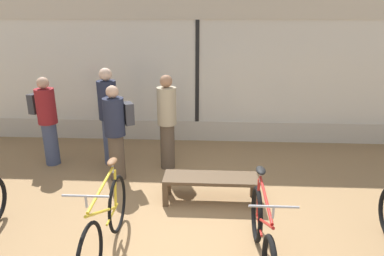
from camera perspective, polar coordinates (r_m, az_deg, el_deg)
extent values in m
plane|color=#99754C|center=(4.47, -1.26, -18.61)|extent=(24.00, 24.00, 0.00)
cube|color=beige|center=(7.67, 0.84, -0.41)|extent=(12.00, 0.08, 0.45)
cube|color=silver|center=(7.36, 0.89, 9.22)|extent=(12.00, 0.04, 2.15)
cube|color=beige|center=(7.27, 0.95, 19.98)|extent=(12.00, 0.08, 0.60)
cube|color=black|center=(7.33, 0.88, 9.19)|extent=(0.08, 0.02, 2.15)
torus|color=black|center=(4.62, -12.33, -12.25)|extent=(0.04, 0.74, 0.74)
cylinder|color=gold|center=(4.04, -14.67, -13.28)|extent=(0.03, 0.98, 0.51)
cylinder|color=gold|center=(4.47, -12.67, -9.84)|extent=(0.03, 0.11, 0.49)
cylinder|color=gold|center=(3.93, -14.86, -9.63)|extent=(0.03, 0.91, 0.10)
cylinder|color=gold|center=(4.43, -13.14, -13.77)|extent=(0.03, 0.47, 0.03)
cylinder|color=#B2B2B7|center=(4.30, -13.10, -6.44)|extent=(0.02, 0.02, 0.14)
ellipsoid|color=brown|center=(4.27, -13.17, -5.46)|extent=(0.11, 0.22, 0.06)
cylinder|color=#B2B2B7|center=(3.51, -17.23, -11.64)|extent=(0.02, 0.02, 0.12)
cylinder|color=#ADADB2|center=(3.48, -17.32, -10.78)|extent=(0.46, 0.02, 0.02)
torus|color=black|center=(4.44, 10.73, -13.88)|extent=(0.06, 0.69, 0.69)
cylinder|color=red|center=(3.86, 11.96, -15.09)|extent=(0.03, 0.93, 0.51)
cylinder|color=red|center=(4.28, 10.99, -11.43)|extent=(0.03, 0.11, 0.49)
cylinder|color=red|center=(3.74, 12.17, -11.31)|extent=(0.03, 0.86, 0.10)
cylinder|color=red|center=(4.25, 11.12, -15.48)|extent=(0.03, 0.45, 0.03)
cylinder|color=#B2B2B7|center=(4.10, 11.32, -7.94)|extent=(0.02, 0.02, 0.14)
ellipsoid|color=black|center=(4.07, 11.39, -6.93)|extent=(0.11, 0.22, 0.06)
cylinder|color=#B2B2B7|center=(3.33, 13.39, -13.51)|extent=(0.02, 0.02, 0.12)
cylinder|color=#ADADB2|center=(3.30, 13.46, -12.63)|extent=(0.46, 0.02, 0.02)
cube|color=brown|center=(5.15, 3.13, -8.34)|extent=(1.40, 0.44, 0.05)
cube|color=brown|center=(5.12, -4.46, -11.06)|extent=(0.08, 0.08, 0.35)
cube|color=brown|center=(5.13, 10.62, -11.31)|extent=(0.08, 0.08, 0.35)
cube|color=brown|center=(5.44, -3.96, -9.21)|extent=(0.08, 0.08, 0.35)
cube|color=brown|center=(5.44, 10.16, -9.45)|extent=(0.08, 0.08, 0.35)
cylinder|color=#424C6B|center=(6.91, -22.43, -2.44)|extent=(0.32, 0.32, 0.81)
cylinder|color=maroon|center=(6.71, -23.17, 3.35)|extent=(0.42, 0.42, 0.64)
sphere|color=tan|center=(6.62, -23.62, 6.89)|extent=(0.21, 0.21, 0.21)
cube|color=#38383D|center=(6.86, -24.68, 3.74)|extent=(0.20, 0.27, 0.36)
cylinder|color=brown|center=(5.95, -12.40, -4.77)|extent=(0.35, 0.35, 0.79)
cylinder|color=#23283D|center=(5.72, -12.87, 1.81)|extent=(0.46, 0.46, 0.63)
sphere|color=tan|center=(5.62, -13.17, 5.89)|extent=(0.21, 0.21, 0.21)
cube|color=#38383D|center=(5.76, -10.57, 2.41)|extent=(0.24, 0.28, 0.36)
cylinder|color=brown|center=(6.24, -4.09, -3.04)|extent=(0.37, 0.37, 0.84)
cylinder|color=tan|center=(6.01, -4.25, 3.65)|extent=(0.48, 0.48, 0.66)
sphere|color=#9E7051|center=(5.91, -4.35, 7.79)|extent=(0.22, 0.22, 0.22)
cylinder|color=#424C6B|center=(6.58, -13.41, -2.16)|extent=(0.32, 0.32, 0.88)
cylinder|color=#23283D|center=(6.35, -13.93, 4.54)|extent=(0.42, 0.42, 0.70)
sphere|color=beige|center=(6.26, -14.25, 8.66)|extent=(0.23, 0.23, 0.23)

